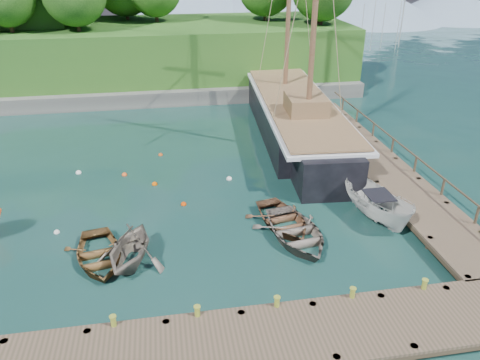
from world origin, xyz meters
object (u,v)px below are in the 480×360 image
at_px(rowboat_0, 100,260).
at_px(schooner, 294,118).
at_px(rowboat_1, 131,263).
at_px(rowboat_3, 296,239).
at_px(cabin_boat_white, 376,219).
at_px(rowboat_2, 282,225).

distance_m(rowboat_0, schooner, 19.42).
bearing_deg(rowboat_1, rowboat_0, 179.45).
height_order(rowboat_1, rowboat_3, rowboat_1).
relative_size(rowboat_1, schooner, 0.13).
distance_m(rowboat_3, cabin_boat_white, 4.79).
bearing_deg(rowboat_1, cabin_boat_white, 24.64).
relative_size(rowboat_2, schooner, 0.15).
distance_m(rowboat_2, rowboat_3, 1.38).
xyz_separation_m(rowboat_0, rowboat_2, (8.94, 1.48, 0.00)).
bearing_deg(rowboat_3, rowboat_0, 172.11).
height_order(rowboat_2, cabin_boat_white, cabin_boat_white).
distance_m(rowboat_1, schooner, 18.83).
bearing_deg(rowboat_2, schooner, 59.71).
bearing_deg(cabin_boat_white, rowboat_3, -179.40).
xyz_separation_m(rowboat_3, schooner, (3.84, 14.15, 1.16)).
height_order(rowboat_3, cabin_boat_white, cabin_boat_white).
bearing_deg(schooner, cabin_boat_white, -82.32).
height_order(rowboat_0, rowboat_3, rowboat_3).
height_order(rowboat_1, schooner, schooner).
xyz_separation_m(rowboat_0, cabin_boat_white, (13.91, 1.28, 0.00)).
xyz_separation_m(rowboat_2, schooner, (4.16, 12.81, 1.16)).
xyz_separation_m(rowboat_0, rowboat_3, (9.26, 0.13, 0.00)).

